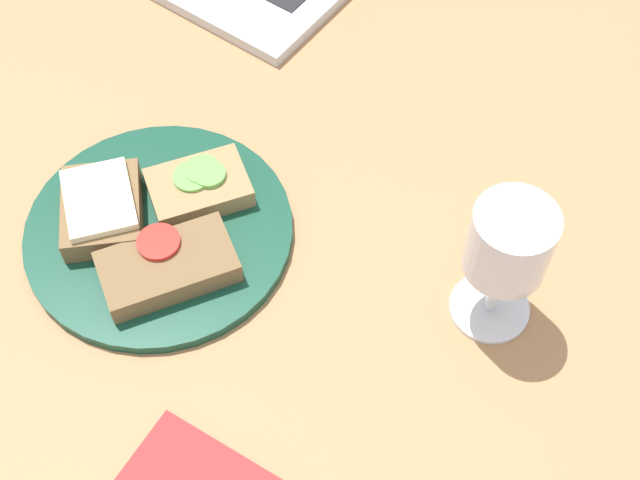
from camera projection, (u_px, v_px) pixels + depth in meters
wooden_table at (239, 233)px, 84.53cm from camera, size 140.00×140.00×3.00cm
plate at (159, 231)px, 82.16cm from camera, size 24.71×24.71×1.10cm
sandwich_with_cucumber at (199, 186)px, 82.88cm from camera, size 10.27×11.05×2.57cm
sandwich_with_cheese at (102, 208)px, 81.07cm from camera, size 11.53×11.57×3.23cm
sandwich_with_tomato at (168, 266)px, 77.96cm from camera, size 11.57×13.31×2.80cm
wine_glass at (508, 249)px, 70.22cm from camera, size 7.05×7.05×13.88cm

